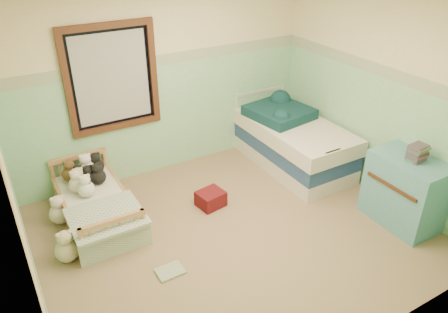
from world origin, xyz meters
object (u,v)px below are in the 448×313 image
plush_floor_cream (60,214)px  red_pillow (211,199)px  plush_floor_tan (67,250)px  toddler_bed_frame (98,212)px  floor_book (170,271)px  twin_bed_frame (292,158)px  dresser (405,191)px

plush_floor_cream → red_pillow: bearing=-19.2°
plush_floor_cream → plush_floor_tan: size_ratio=0.99×
toddler_bed_frame → floor_book: toddler_bed_frame is taller
plush_floor_tan → twin_bed_frame: (3.30, 0.42, -0.02)m
toddler_bed_frame → dresser: 3.63m
plush_floor_tan → red_pillow: plush_floor_tan is taller
plush_floor_cream → floor_book: size_ratio=0.91×
toddler_bed_frame → twin_bed_frame: 2.83m
toddler_bed_frame → plush_floor_tan: 0.73m
plush_floor_tan → floor_book: size_ratio=0.92×
toddler_bed_frame → plush_floor_tan: bearing=-130.7°
twin_bed_frame → floor_book: (-2.45, -1.14, -0.10)m
plush_floor_cream → red_pillow: plush_floor_cream is taller
twin_bed_frame → red_pillow: bearing=-168.3°
dresser → red_pillow: bearing=142.1°
plush_floor_cream → twin_bed_frame: 3.24m
red_pillow → twin_bed_frame: bearing=11.7°
red_pillow → dresser: bearing=-37.9°
floor_book → red_pillow: bearing=41.1°
plush_floor_tan → floor_book: bearing=-40.0°
dresser → floor_book: bearing=168.0°
dresser → plush_floor_tan: bearing=160.1°
toddler_bed_frame → plush_floor_tan: size_ratio=5.76×
plush_floor_cream → floor_book: bearing=-61.2°
toddler_bed_frame → plush_floor_cream: (-0.40, 0.15, 0.03)m
dresser → floor_book: 2.82m
dresser → twin_bed_frame: bearing=99.2°
plush_floor_tan → red_pillow: (1.78, 0.11, -0.03)m
plush_floor_cream → red_pillow: size_ratio=0.78×
floor_book → plush_floor_tan: bearing=139.5°
toddler_bed_frame → plush_floor_cream: size_ratio=5.82×
red_pillow → floor_book: (-0.93, -0.82, -0.09)m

